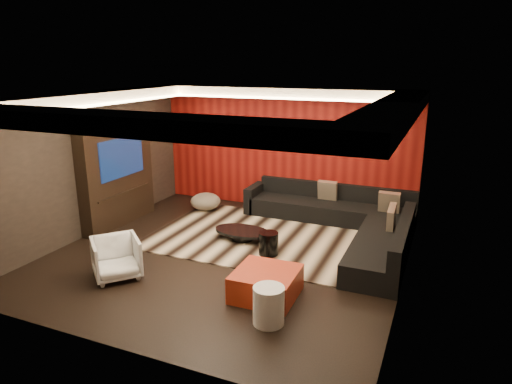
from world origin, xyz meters
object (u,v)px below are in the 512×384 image
at_px(drum_stool, 269,243).
at_px(coffee_table, 243,235).
at_px(white_side_table, 269,305).
at_px(armchair, 116,258).
at_px(orange_ottoman, 266,284).
at_px(sectional_sofa, 347,221).

bearing_deg(drum_stool, coffee_table, 147.30).
distance_m(white_side_table, armchair, 2.75).
bearing_deg(white_side_table, coffee_table, 121.42).
height_order(white_side_table, armchair, armchair).
xyz_separation_m(orange_ottoman, sectional_sofa, (0.55, 2.97, 0.06)).
relative_size(coffee_table, white_side_table, 2.17).
distance_m(coffee_table, orange_ottoman, 2.22).
bearing_deg(coffee_table, white_side_table, -58.58).
bearing_deg(orange_ottoman, sectional_sofa, 79.56).
xyz_separation_m(coffee_table, orange_ottoman, (1.23, -1.84, 0.08)).
bearing_deg(orange_ottoman, armchair, -171.58).
xyz_separation_m(coffee_table, white_side_table, (1.53, -2.51, 0.15)).
relative_size(white_side_table, sectional_sofa, 0.14).
relative_size(coffee_table, orange_ottoman, 1.26).
relative_size(orange_ottoman, armchair, 1.24).
relative_size(drum_stool, sectional_sofa, 0.11).
bearing_deg(sectional_sofa, drum_stool, -123.50).
xyz_separation_m(drum_stool, white_side_table, (0.81, -2.04, 0.04)).
distance_m(drum_stool, orange_ottoman, 1.47).
xyz_separation_m(armchair, sectional_sofa, (2.98, 3.33, -0.07)).
bearing_deg(white_side_table, sectional_sofa, 86.15).
bearing_deg(sectional_sofa, white_side_table, -93.85).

